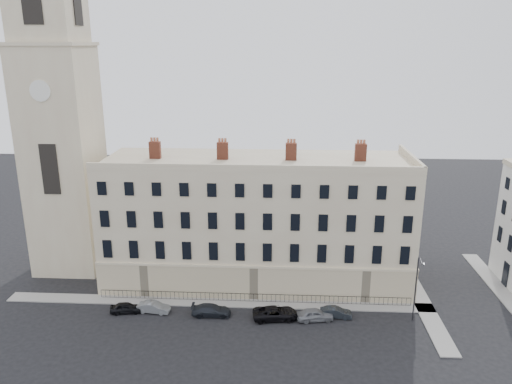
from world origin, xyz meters
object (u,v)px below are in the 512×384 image
car_c (211,310)px  car_e (315,314)px  car_d (275,313)px  car_a (126,308)px  car_f (336,312)px  streetlamp (416,287)px  car_b (154,307)px

car_c → car_e: car_e is taller
car_c → car_d: bearing=-94.3°
car_a → car_d: car_d is taller
car_c → car_d: 6.89m
car_f → streetlamp: size_ratio=0.47×
car_a → car_e: size_ratio=0.87×
streetlamp → car_c: bearing=-170.8°
car_a → car_f: (22.64, 0.27, -0.02)m
car_a → streetlamp: bearing=-99.2°
car_d → car_b: bearing=79.3°
car_b → car_f: car_b is taller
car_f → streetlamp: bearing=-87.2°
car_b → car_e: car_e is taller
car_b → streetlamp: (27.72, -0.25, 3.40)m
car_d → car_f: bearing=-91.8°
car_c → car_d: car_d is taller
car_a → car_f: 22.65m
car_d → car_f: car_d is taller
car_b → streetlamp: size_ratio=0.50×
car_b → car_f: 19.65m
car_c → streetlamp: size_ratio=0.59×
car_f → car_b: bearing=95.0°
car_d → car_e: (4.18, -0.03, -0.01)m
streetlamp → car_d: bearing=-169.4°
car_c → streetlamp: (21.38, 0.06, 3.38)m
car_d → car_e: bearing=-98.4°
car_a → car_f: bearing=-98.5°
car_a → streetlamp: size_ratio=0.47×
car_b → car_e: bearing=-85.2°
car_a → car_c: car_c is taller
car_a → car_c: size_ratio=0.80×
car_f → car_e: bearing=112.6°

